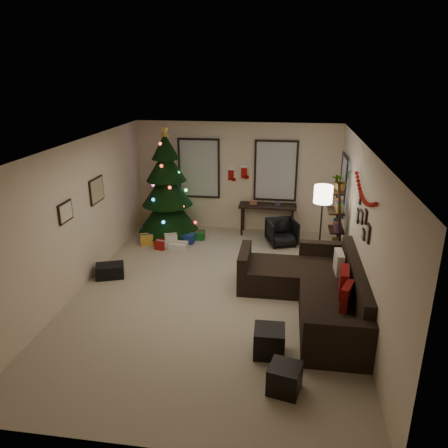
{
  "coord_description": "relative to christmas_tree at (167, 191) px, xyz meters",
  "views": [
    {
      "loc": [
        1.21,
        -6.97,
        3.9
      ],
      "look_at": [
        0.1,
        0.6,
        1.15
      ],
      "focal_mm": 34.82,
      "sensor_mm": 36.0,
      "label": 1
    }
  ],
  "objects": [
    {
      "name": "pillow_red_a",
      "position": [
        3.8,
        -3.69,
        -0.49
      ],
      "size": [
        0.25,
        0.43,
        0.42
      ],
      "primitive_type": "cube",
      "rotation": [
        0.0,
        0.0,
        -0.35
      ],
      "color": "maroon",
      "rests_on": "sofa"
    },
    {
      "name": "window_back_left",
      "position": [
        0.64,
        0.74,
        0.42
      ],
      "size": [
        1.05,
        0.06,
        1.5
      ],
      "color": "#728CB2",
      "rests_on": "wall_back"
    },
    {
      "name": "garland",
      "position": [
        4.04,
        -2.81,
        0.91
      ],
      "size": [
        0.08,
        1.9,
        0.3
      ],
      "primitive_type": null,
      "color": "#A5140C",
      "rests_on": "wall_right"
    },
    {
      "name": "window_back_right",
      "position": [
        2.54,
        0.74,
        0.42
      ],
      "size": [
        1.05,
        0.06,
        1.5
      ],
      "color": "#728CB2",
      "rests_on": "wall_back"
    },
    {
      "name": "gallery",
      "position": [
        4.07,
        -2.81,
        0.44
      ],
      "size": [
        0.03,
        1.25,
        0.54
      ],
      "color": "black",
      "rests_on": "wall_right"
    },
    {
      "name": "storage_bin",
      "position": [
        -0.56,
        -2.37,
        -1.0
      ],
      "size": [
        0.62,
        0.52,
        0.27
      ],
      "primitive_type": "cube",
      "rotation": [
        0.0,
        0.0,
        0.35
      ],
      "color": "black",
      "rests_on": "floor"
    },
    {
      "name": "wall_back",
      "position": [
        1.59,
        0.77,
        0.22
      ],
      "size": [
        5.0,
        0.0,
        5.0
      ],
      "primitive_type": "plane",
      "rotation": [
        1.57,
        0.0,
        0.0
      ],
      "color": "beige",
      "rests_on": "floor"
    },
    {
      "name": "pillow_red_b",
      "position": [
        3.8,
        -3.26,
        -0.49
      ],
      "size": [
        0.18,
        0.51,
        0.5
      ],
      "primitive_type": "cube",
      "rotation": [
        0.0,
        0.0,
        -0.1
      ],
      "color": "maroon",
      "rests_on": "sofa"
    },
    {
      "name": "art_map",
      "position": [
        -0.89,
        -1.88,
        0.5
      ],
      "size": [
        0.04,
        0.6,
        0.5
      ],
      "color": "black",
      "rests_on": "wall_left"
    },
    {
      "name": "art_abstract",
      "position": [
        -0.89,
        -3.16,
        0.47
      ],
      "size": [
        0.04,
        0.45,
        0.35
      ],
      "color": "black",
      "rests_on": "wall_left"
    },
    {
      "name": "stocking_right",
      "position": [
        1.77,
        0.72,
        0.39
      ],
      "size": [
        0.2,
        0.05,
        0.36
      ],
      "color": "#990F0C",
      "rests_on": "wall_back"
    },
    {
      "name": "presents",
      "position": [
        0.17,
        -0.45,
        -1.02
      ],
      "size": [
        1.5,
        1.2,
        0.3
      ],
      "rotation": [
        0.0,
        0.0,
        -0.08
      ],
      "color": "navy",
      "rests_on": "floor"
    },
    {
      "name": "floor",
      "position": [
        1.59,
        -2.73,
        -1.13
      ],
      "size": [
        7.0,
        7.0,
        0.0
      ],
      "primitive_type": "plane",
      "color": "tan",
      "rests_on": "ground"
    },
    {
      "name": "ottoman_far",
      "position": [
        2.9,
        -5.11,
        -0.94
      ],
      "size": [
        0.47,
        0.47,
        0.37
      ],
      "primitive_type": "cube",
      "rotation": [
        0.0,
        0.0,
        -0.23
      ],
      "color": "black",
      "rests_on": "floor"
    },
    {
      "name": "wall_right",
      "position": [
        4.09,
        -2.73,
        0.22
      ],
      "size": [
        0.0,
        7.0,
        7.0
      ],
      "primitive_type": "plane",
      "rotation": [
        1.57,
        0.0,
        -1.57
      ],
      "color": "beige",
      "rests_on": "floor"
    },
    {
      "name": "pillow_cream",
      "position": [
        3.8,
        -2.47,
        -0.5
      ],
      "size": [
        0.14,
        0.45,
        0.44
      ],
      "primitive_type": "cube",
      "rotation": [
        0.0,
        0.0,
        0.04
      ],
      "color": "beige",
      "rests_on": "sofa"
    },
    {
      "name": "wall_front",
      "position": [
        1.59,
        -6.23,
        0.22
      ],
      "size": [
        5.0,
        0.0,
        5.0
      ],
      "primitive_type": "plane",
      "rotation": [
        -1.57,
        0.0,
        0.0
      ],
      "color": "beige",
      "rests_on": "floor"
    },
    {
      "name": "window_right_wall",
      "position": [
        4.06,
        -0.18,
        0.37
      ],
      "size": [
        0.06,
        0.9,
        1.3
      ],
      "color": "#728CB2",
      "rests_on": "wall_right"
    },
    {
      "name": "bookshelf",
      "position": [
        3.89,
        -1.08,
        -0.24
      ],
      "size": [
        0.3,
        0.54,
        1.83
      ],
      "color": "black",
      "rests_on": "floor"
    },
    {
      "name": "wall_left",
      "position": [
        -0.91,
        -2.73,
        0.22
      ],
      "size": [
        0.0,
        7.0,
        7.0
      ],
      "primitive_type": "plane",
      "rotation": [
        1.57,
        0.0,
        1.57
      ],
      "color": "beige",
      "rests_on": "floor"
    },
    {
      "name": "desk_chair",
      "position": [
        2.76,
        -0.16,
        -0.83
      ],
      "size": [
        0.74,
        0.72,
        0.61
      ],
      "primitive_type": "imported",
      "rotation": [
        0.0,
        0.0,
        0.34
      ],
      "color": "black",
      "rests_on": "floor"
    },
    {
      "name": "ottoman_near",
      "position": [
        2.67,
        -4.37,
        -0.92
      ],
      "size": [
        0.44,
        0.44,
        0.41
      ],
      "primitive_type": "cube",
      "rotation": [
        0.0,
        0.0,
        0.02
      ],
      "color": "black",
      "rests_on": "floor"
    },
    {
      "name": "potted_plant",
      "position": [
        3.89,
        -0.96,
        0.7
      ],
      "size": [
        0.63,
        0.64,
        0.54
      ],
      "primitive_type": "imported",
      "rotation": [
        0.0,
        0.0,
        0.87
      ],
      "color": "#4C4C4C",
      "rests_on": "bookshelf"
    },
    {
      "name": "stocking_left",
      "position": [
        1.44,
        0.77,
        0.31
      ],
      "size": [
        0.2,
        0.05,
        0.36
      ],
      "color": "#990F0C",
      "rests_on": "wall_back"
    },
    {
      "name": "desk",
      "position": [
        2.38,
        0.49,
        -0.47
      ],
      "size": [
        1.39,
        0.5,
        0.75
      ],
      "color": "black",
      "rests_on": "floor"
    },
    {
      "name": "floor_lamp",
      "position": [
        3.54,
        -1.27,
        0.32
      ],
      "size": [
        0.37,
        0.37,
        1.74
      ],
      "rotation": [
        0.0,
        0.0,
        0.11
      ],
      "color": "black",
      "rests_on": "floor"
    },
    {
      "name": "christmas_tree",
      "position": [
        0.0,
        0.0,
        0.0
      ],
      "size": [
        1.47,
        1.47,
        2.73
      ],
      "rotation": [
        0.0,
        0.0,
        -0.37
      ],
      "color": "black",
      "rests_on": "floor"
    },
    {
      "name": "ceiling",
      "position": [
        1.59,
        -2.73,
        1.57
      ],
      "size": [
        7.0,
        7.0,
        0.0
      ],
      "primitive_type": "plane",
      "rotation": [
        3.14,
        0.0,
        0.0
      ],
      "color": "white",
      "rests_on": "floor"
    },
    {
      "name": "sofa",
      "position": [
        3.39,
        -2.93,
        -0.83
      ],
      "size": [
        2.1,
        3.03,
        0.92
      ],
      "color": "black",
      "rests_on": "floor"
    }
  ]
}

